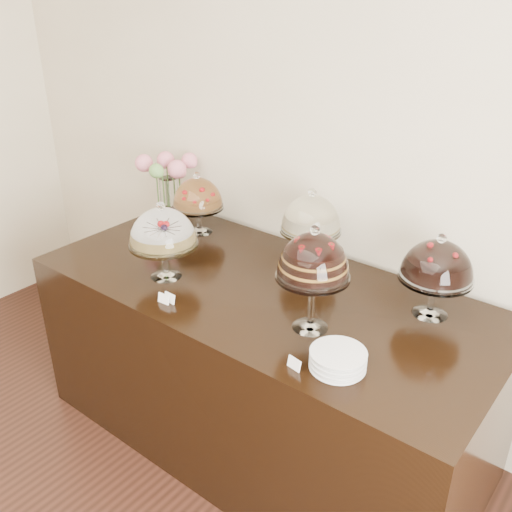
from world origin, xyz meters
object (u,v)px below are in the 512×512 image
Objects in this scene: cake_stand_choco_layer at (313,260)px; cake_stand_dark_choco at (438,264)px; flower_vase at (168,177)px; cake_stand_sugar_sponge at (163,231)px; cake_stand_cheesecake at (311,217)px; cake_stand_fruit_tart at (198,196)px; display_counter at (262,365)px; plate_stack at (338,360)px.

cake_stand_dark_choco is (0.34, 0.40, -0.07)m from cake_stand_choco_layer.
cake_stand_choco_layer is 1.22× the size of cake_stand_dark_choco.
cake_stand_dark_choco is at bearing 49.35° from cake_stand_choco_layer.
cake_stand_sugar_sponge is at bearing -45.61° from flower_vase.
cake_stand_sugar_sponge reaches higher than cake_stand_dark_choco.
cake_stand_cheesecake is 1.07× the size of flower_vase.
cake_stand_sugar_sponge is at bearing -63.86° from cake_stand_fruit_tart.
cake_stand_dark_choco reaches higher than display_counter.
cake_stand_cheesecake is at bearing 174.80° from cake_stand_dark_choco.
cake_stand_cheesecake is at bearing 47.82° from cake_stand_sugar_sponge.
cake_stand_fruit_tart is at bearing -13.59° from flower_vase.
cake_stand_dark_choco is 0.61m from plate_stack.
plate_stack is (0.59, -0.31, 0.49)m from display_counter.
cake_stand_sugar_sponge reaches higher than plate_stack.
cake_stand_dark_choco is 1.00× the size of flower_vase.
cake_stand_dark_choco is 1.07× the size of cake_stand_fruit_tart.
cake_stand_fruit_tart is (-0.71, -0.04, -0.04)m from cake_stand_cheesecake.
cake_stand_cheesecake is at bearing 82.02° from display_counter.
flower_vase is at bearing 159.61° from cake_stand_choco_layer.
cake_stand_sugar_sponge is 0.78m from flower_vase.
plate_stack is at bearing -27.81° from display_counter.
cake_stand_fruit_tart is (-0.24, 0.48, -0.03)m from cake_stand_sugar_sponge.
flower_vase reaches higher than plate_stack.
cake_stand_cheesecake reaches higher than cake_stand_fruit_tart.
flower_vase is at bearing 160.12° from display_counter.
flower_vase is at bearing 178.17° from cake_stand_cheesecake.
plate_stack is at bearing -101.48° from cake_stand_dark_choco.
display_counter is 6.30× the size of cake_stand_fruit_tart.
plate_stack reaches higher than display_counter.
cake_stand_sugar_sponge reaches higher than cake_stand_fruit_tart.
cake_stand_choco_layer reaches higher than cake_stand_dark_choco.
plate_stack is at bearing -5.94° from cake_stand_sugar_sponge.
cake_stand_sugar_sponge is 0.54m from cake_stand_fruit_tart.
flower_vase is at bearing 166.41° from cake_stand_fruit_tart.
cake_stand_dark_choco is (0.70, 0.26, 0.69)m from display_counter.
display_counter is 10.82× the size of plate_stack.
display_counter is at bearing -22.64° from cake_stand_fruit_tart.
cake_stand_sugar_sponge is 1.04m from plate_stack.
cake_stand_cheesecake is 1.98× the size of plate_stack.
cake_stand_sugar_sponge is 0.84× the size of cake_stand_choco_layer.
cake_stand_choco_layer is 1.13× the size of cake_stand_cheesecake.
cake_stand_cheesecake is at bearing 3.37° from cake_stand_fruit_tart.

